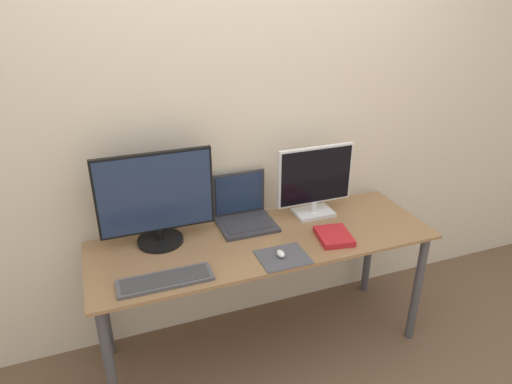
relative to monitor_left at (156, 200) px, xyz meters
The scene contains 10 objects.
ground_plane 1.18m from the monitor_left, 41.92° to the right, with size 12.00×12.00×0.00m, color brown.
wall_back 0.62m from the monitor_left, 21.43° to the left, with size 7.00×0.05×2.50m.
desk 0.64m from the monitor_left, 17.53° to the right, with size 1.80×0.60×0.72m.
monitor_left is the anchor object (origin of this frame).
monitor_right 0.88m from the monitor_left, ahead, with size 0.45×0.15×0.41m.
laptop 0.51m from the monitor_left, ahead, with size 0.30×0.27×0.27m.
keyboard 0.42m from the monitor_left, 96.16° to the right, with size 0.43×0.14×0.02m.
mousepad 0.69m from the monitor_left, 33.78° to the right, with size 0.24×0.20×0.00m.
mouse 0.67m from the monitor_left, 33.76° to the right, with size 0.04×0.06×0.03m.
book 0.93m from the monitor_left, 18.64° to the right, with size 0.20×0.23×0.03m.
Camera 1 is at (-0.76, -1.61, 1.95)m, focal length 32.00 mm.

